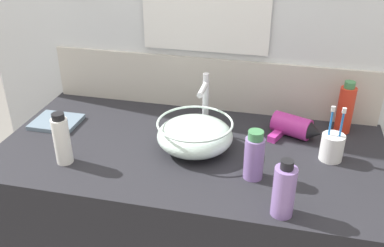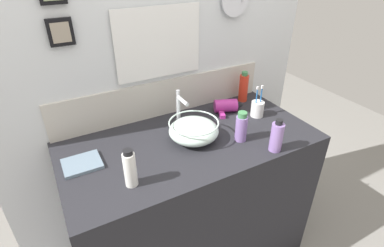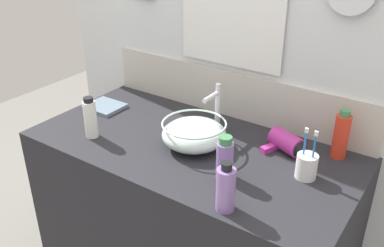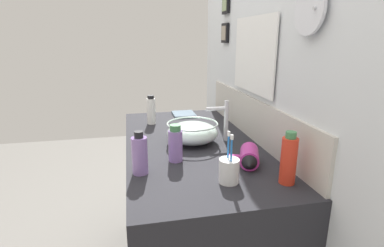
# 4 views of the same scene
# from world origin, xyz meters

# --- Properties ---
(vanity_counter) EXTENTS (1.35, 0.67, 0.92)m
(vanity_counter) POSITION_xyz_m (0.00, 0.00, 0.46)
(vanity_counter) COLOR #232328
(vanity_counter) RESTS_ON ground
(back_panel) EXTENTS (1.95, 0.10, 2.38)m
(back_panel) POSITION_xyz_m (-0.00, 0.37, 1.19)
(back_panel) COLOR silver
(back_panel) RESTS_ON ground
(glass_bowl_sink) EXTENTS (0.26, 0.26, 0.11)m
(glass_bowl_sink) POSITION_xyz_m (0.01, -0.00, 0.98)
(glass_bowl_sink) COLOR silver
(glass_bowl_sink) RESTS_ON vanity_counter
(faucet) EXTENTS (0.02, 0.12, 0.21)m
(faucet) POSITION_xyz_m (0.01, 0.16, 1.04)
(faucet) COLOR silver
(faucet) RESTS_ON vanity_counter
(hair_drier) EXTENTS (0.20, 0.14, 0.08)m
(hair_drier) POSITION_xyz_m (0.35, 0.17, 0.96)
(hair_drier) COLOR #B22D8C
(hair_drier) RESTS_ON vanity_counter
(toothbrush_cup) EXTENTS (0.08, 0.08, 0.20)m
(toothbrush_cup) POSITION_xyz_m (0.47, 0.04, 0.97)
(toothbrush_cup) COLOR white
(toothbrush_cup) RESTS_ON vanity_counter
(soap_dispenser) EXTENTS (0.06, 0.06, 0.20)m
(soap_dispenser) POSITION_xyz_m (0.52, 0.25, 1.02)
(soap_dispenser) COLOR red
(soap_dispenser) RESTS_ON vanity_counter
(shampoo_bottle) EXTENTS (0.06, 0.06, 0.18)m
(shampoo_bottle) POSITION_xyz_m (0.33, -0.28, 1.00)
(shampoo_bottle) COLOR #8C6BB2
(shampoo_bottle) RESTS_ON vanity_counter
(lotion_bottle) EXTENTS (0.05, 0.05, 0.18)m
(lotion_bottle) POSITION_xyz_m (-0.39, -0.18, 1.01)
(lotion_bottle) COLOR white
(lotion_bottle) RESTS_ON vanity_counter
(spray_bottle) EXTENTS (0.06, 0.06, 0.16)m
(spray_bottle) POSITION_xyz_m (0.23, -0.12, 1.00)
(spray_bottle) COLOR #8C6BB2
(spray_bottle) RESTS_ON vanity_counter
(hand_towel) EXTENTS (0.17, 0.15, 0.02)m
(hand_towel) POSITION_xyz_m (-0.55, 0.06, 0.93)
(hand_towel) COLOR slate
(hand_towel) RESTS_ON vanity_counter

